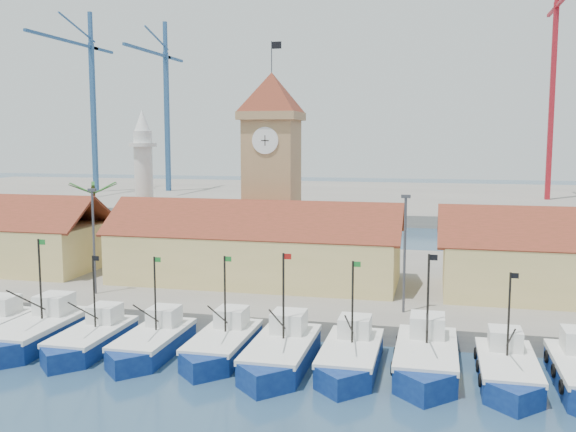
# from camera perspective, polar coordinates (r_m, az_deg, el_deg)

# --- Properties ---
(ground) EXTENTS (400.00, 400.00, 0.00)m
(ground) POSITION_cam_1_polar(r_m,az_deg,el_deg) (42.63, -10.45, -13.41)
(ground) COLOR navy
(ground) RESTS_ON ground
(quay) EXTENTS (140.00, 32.00, 1.50)m
(quay) POSITION_cam_1_polar(r_m,az_deg,el_deg) (64.23, -1.86, -5.63)
(quay) COLOR gray
(quay) RESTS_ON ground
(terminal) EXTENTS (240.00, 80.00, 2.00)m
(terminal) POSITION_cam_1_polar(r_m,az_deg,el_deg) (148.09, 6.77, 1.59)
(terminal) COLOR gray
(terminal) RESTS_ON ground
(boat_1) EXTENTS (3.86, 10.57, 8.00)m
(boat_1) POSITION_cam_1_polar(r_m,az_deg,el_deg) (49.91, -21.61, -9.74)
(boat_1) COLOR navy
(boat_1) RESTS_ON ground
(boat_2) EXTENTS (3.37, 9.23, 6.98)m
(boat_2) POSITION_cam_1_polar(r_m,az_deg,el_deg) (47.42, -17.23, -10.57)
(boat_2) COLOR navy
(boat_2) RESTS_ON ground
(boat_3) EXTENTS (3.40, 9.31, 7.04)m
(boat_3) POSITION_cam_1_polar(r_m,az_deg,el_deg) (45.62, -12.08, -11.10)
(boat_3) COLOR navy
(boat_3) RESTS_ON ground
(boat_4) EXTENTS (3.47, 9.51, 7.19)m
(boat_4) POSITION_cam_1_polar(r_m,az_deg,el_deg) (44.39, -5.94, -11.47)
(boat_4) COLOR navy
(boat_4) RESTS_ON ground
(boat_5) EXTENTS (3.74, 10.26, 7.76)m
(boat_5) POSITION_cam_1_polar(r_m,az_deg,el_deg) (42.31, -0.71, -12.29)
(boat_5) COLOR navy
(boat_5) RESTS_ON ground
(boat_6) EXTENTS (3.54, 9.69, 7.33)m
(boat_6) POSITION_cam_1_polar(r_m,az_deg,el_deg) (42.02, 5.53, -12.53)
(boat_6) COLOR navy
(boat_6) RESTS_ON ground
(boat_7) EXTENTS (3.81, 10.44, 7.90)m
(boat_7) POSITION_cam_1_polar(r_m,az_deg,el_deg) (42.23, 12.17, -12.47)
(boat_7) COLOR navy
(boat_7) RESTS_ON ground
(boat_8) EXTENTS (3.42, 9.36, 7.08)m
(boat_8) POSITION_cam_1_polar(r_m,az_deg,el_deg) (41.80, 18.97, -13.03)
(boat_8) COLOR navy
(boat_8) RESTS_ON ground
(hall_center) EXTENTS (27.04, 10.13, 7.61)m
(hall_center) POSITION_cam_1_polar(r_m,az_deg,el_deg) (59.81, -2.86, -3.42)
(hall_center) COLOR #E2C57C
(hall_center) RESTS_ON quay
(clock_tower) EXTENTS (5.80, 5.80, 22.70)m
(clock_tower) POSITION_cam_1_polar(r_m,az_deg,el_deg) (64.68, -1.44, 4.49)
(clock_tower) COLOR tan
(clock_tower) RESTS_ON quay
(minaret) EXTENTS (3.00, 3.00, 16.30)m
(minaret) POSITION_cam_1_polar(r_m,az_deg,el_deg) (71.89, -12.69, 2.79)
(minaret) COLOR silver
(minaret) RESTS_ON quay
(palm_tree) EXTENTS (5.60, 5.03, 8.39)m
(palm_tree) POSITION_cam_1_polar(r_m,az_deg,el_deg) (72.79, -16.85, -0.05)
(palm_tree) COLOR brown
(palm_tree) RESTS_ON quay
(lamp_posts) EXTENTS (80.70, 0.25, 9.03)m
(lamp_posts) POSITION_cam_1_polar(r_m,az_deg,el_deg) (51.70, -4.79, -2.27)
(lamp_posts) COLOR #3F3F44
(lamp_posts) RESTS_ON quay
(crane_blue_far) EXTENTS (1.00, 34.86, 41.74)m
(crane_blue_far) POSITION_cam_1_polar(r_m,az_deg,el_deg) (158.56, -17.29, 10.49)
(crane_blue_far) COLOR #29517F
(crane_blue_far) RESTS_ON terminal
(crane_blue_near) EXTENTS (1.00, 30.97, 39.92)m
(crane_blue_near) POSITION_cam_1_polar(r_m,az_deg,el_deg) (157.03, -10.93, 10.23)
(crane_blue_near) COLOR #29517F
(crane_blue_near) RESTS_ON terminal
(crane_red_right) EXTENTS (1.00, 31.77, 46.92)m
(crane_red_right) POSITION_cam_1_polar(r_m,az_deg,el_deg) (142.77, 22.59, 11.74)
(crane_red_right) COLOR #A31923
(crane_red_right) RESTS_ON terminal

